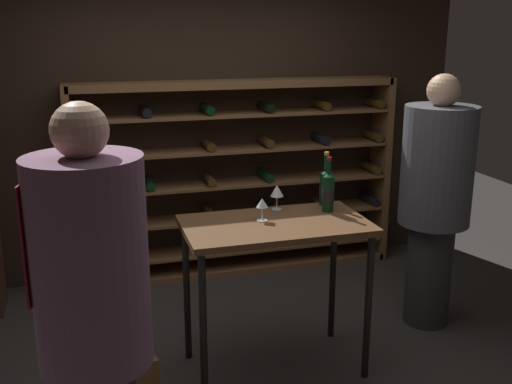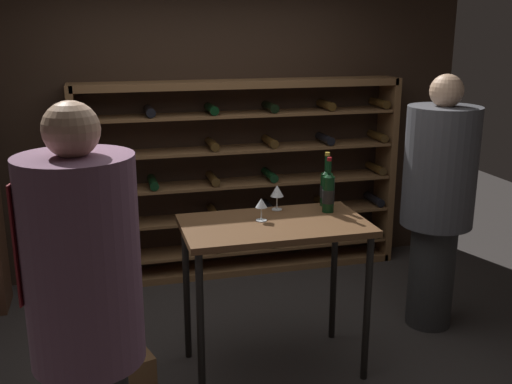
{
  "view_description": "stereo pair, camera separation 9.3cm",
  "coord_description": "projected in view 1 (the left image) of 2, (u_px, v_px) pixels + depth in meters",
  "views": [
    {
      "loc": [
        -0.99,
        -3.36,
        2.15
      ],
      "look_at": [
        0.05,
        0.18,
        1.12
      ],
      "focal_mm": 41.86,
      "sensor_mm": 36.0,
      "label": 1
    },
    {
      "loc": [
        -0.9,
        -3.39,
        2.15
      ],
      "look_at": [
        0.05,
        0.18,
        1.12
      ],
      "focal_mm": 41.86,
      "sensor_mm": 36.0,
      "label": 2
    }
  ],
  "objects": [
    {
      "name": "tasting_table",
      "position": [
        275.0,
        241.0,
        3.68
      ],
      "size": [
        1.13,
        0.64,
        1.0
      ],
      "color": "brown",
      "rests_on": "ground"
    },
    {
      "name": "ground_plane",
      "position": [
        256.0,
        363.0,
        3.95
      ],
      "size": [
        9.55,
        9.55,
        0.0
      ],
      "primitive_type": "plane",
      "color": "#383330"
    },
    {
      "name": "wine_rack",
      "position": [
        239.0,
        179.0,
        5.25
      ],
      "size": [
        2.84,
        0.32,
        1.72
      ],
      "color": "brown",
      "rests_on": "ground"
    },
    {
      "name": "person_bystander_red_print",
      "position": [
        94.0,
        310.0,
        2.43
      ],
      "size": [
        0.47,
        0.47,
        1.88
      ],
      "rotation": [
        0.0,
        0.0,
        1.37
      ],
      "color": "#262626",
      "rests_on": "ground"
    },
    {
      "name": "wine_glass_stemmed_right",
      "position": [
        277.0,
        192.0,
        3.86
      ],
      "size": [
        0.09,
        0.09,
        0.17
      ],
      "color": "silver",
      "rests_on": "tasting_table"
    },
    {
      "name": "wine_bottle_green_slim",
      "position": [
        326.0,
        187.0,
        3.97
      ],
      "size": [
        0.09,
        0.09,
        0.36
      ],
      "color": "black",
      "rests_on": "tasting_table"
    },
    {
      "name": "person_host_in_suit",
      "position": [
        435.0,
        193.0,
        4.25
      ],
      "size": [
        0.51,
        0.51,
        1.85
      ],
      "rotation": [
        0.0,
        0.0,
        2.25
      ],
      "color": "#323232",
      "rests_on": "ground"
    },
    {
      "name": "back_wall",
      "position": [
        199.0,
        108.0,
        5.2
      ],
      "size": [
        4.79,
        0.1,
        2.94
      ],
      "primitive_type": "cube",
      "color": "#332319",
      "rests_on": "ground"
    },
    {
      "name": "wine_bottle_black_capsule",
      "position": [
        328.0,
        192.0,
        3.83
      ],
      "size": [
        0.08,
        0.08,
        0.36
      ],
      "color": "black",
      "rests_on": "tasting_table"
    },
    {
      "name": "wine_glass_stemmed_center",
      "position": [
        262.0,
        204.0,
        3.64
      ],
      "size": [
        0.07,
        0.07,
        0.14
      ],
      "color": "silver",
      "rests_on": "tasting_table"
    },
    {
      "name": "wine_crate",
      "position": [
        110.0,
        383.0,
        3.45
      ],
      "size": [
        0.56,
        0.46,
        0.32
      ],
      "primitive_type": "cube",
      "rotation": [
        0.0,
        0.0,
        0.29
      ],
      "color": "brown",
      "rests_on": "ground"
    }
  ]
}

